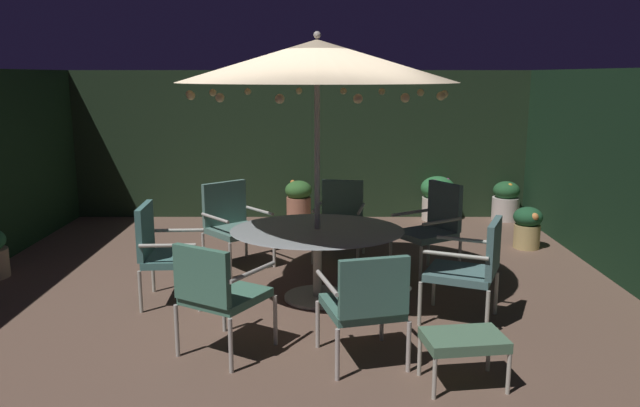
{
  "coord_description": "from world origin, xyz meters",
  "views": [
    {
      "loc": [
        0.31,
        -6.16,
        2.26
      ],
      "look_at": [
        0.29,
        0.23,
        0.94
      ],
      "focal_mm": 35.03,
      "sensor_mm": 36.0,
      "label": 1
    }
  ],
  "objects_px": {
    "potted_plant_back_center": "(530,226)",
    "patio_chair_north": "(436,224)",
    "patio_chair_east": "(235,220)",
    "patio_chair_southeast": "(165,247)",
    "potted_plant_right_far": "(440,197)",
    "patio_dining_table": "(320,242)",
    "ottoman_footrest": "(467,342)",
    "patio_chair_southwest": "(368,301)",
    "patio_chair_west": "(475,265)",
    "patio_chair_northeast": "(343,215)",
    "patio_chair_south": "(220,290)",
    "potted_plant_front_corner": "(301,200)",
    "potted_plant_left_far": "(509,201)",
    "patio_umbrella": "(320,61)"
  },
  "relations": [
    {
      "from": "patio_chair_east",
      "to": "potted_plant_left_far",
      "type": "bearing_deg",
      "value": 30.85
    },
    {
      "from": "potted_plant_left_far",
      "to": "patio_chair_northeast",
      "type": "bearing_deg",
      "value": -142.88
    },
    {
      "from": "potted_plant_right_far",
      "to": "potted_plant_back_center",
      "type": "relative_size",
      "value": 1.26
    },
    {
      "from": "patio_dining_table",
      "to": "patio_chair_west",
      "type": "height_order",
      "value": "patio_chair_west"
    },
    {
      "from": "potted_plant_back_center",
      "to": "patio_umbrella",
      "type": "bearing_deg",
      "value": -145.41
    },
    {
      "from": "patio_umbrella",
      "to": "potted_plant_front_corner",
      "type": "distance_m",
      "value": 3.91
    },
    {
      "from": "patio_chair_north",
      "to": "potted_plant_left_far",
      "type": "bearing_deg",
      "value": 58.96
    },
    {
      "from": "patio_chair_east",
      "to": "patio_chair_west",
      "type": "bearing_deg",
      "value": -36.1
    },
    {
      "from": "patio_chair_southwest",
      "to": "patio_chair_west",
      "type": "height_order",
      "value": "patio_chair_west"
    },
    {
      "from": "potted_plant_back_center",
      "to": "patio_chair_north",
      "type": "bearing_deg",
      "value": -143.08
    },
    {
      "from": "patio_chair_north",
      "to": "patio_chair_south",
      "type": "distance_m",
      "value": 3.01
    },
    {
      "from": "patio_chair_northeast",
      "to": "potted_plant_front_corner",
      "type": "distance_m",
      "value": 1.91
    },
    {
      "from": "patio_umbrella",
      "to": "patio_chair_south",
      "type": "height_order",
      "value": "patio_umbrella"
    },
    {
      "from": "patio_chair_southwest",
      "to": "patio_chair_west",
      "type": "bearing_deg",
      "value": 40.41
    },
    {
      "from": "patio_dining_table",
      "to": "potted_plant_front_corner",
      "type": "bearing_deg",
      "value": 95.2
    },
    {
      "from": "patio_chair_east",
      "to": "patio_chair_southeast",
      "type": "distance_m",
      "value": 1.37
    },
    {
      "from": "patio_dining_table",
      "to": "ottoman_footrest",
      "type": "relative_size",
      "value": 2.79
    },
    {
      "from": "patio_chair_west",
      "to": "patio_chair_southwest",
      "type": "bearing_deg",
      "value": -139.59
    },
    {
      "from": "patio_dining_table",
      "to": "potted_plant_front_corner",
      "type": "height_order",
      "value": "patio_dining_table"
    },
    {
      "from": "patio_dining_table",
      "to": "patio_chair_northeast",
      "type": "bearing_deg",
      "value": 79.52
    },
    {
      "from": "patio_chair_south",
      "to": "patio_chair_southwest",
      "type": "xyz_separation_m",
      "value": [
        1.18,
        -0.18,
        -0.03
      ]
    },
    {
      "from": "ottoman_footrest",
      "to": "potted_plant_left_far",
      "type": "xyz_separation_m",
      "value": [
        1.88,
        5.37,
        -0.03
      ]
    },
    {
      "from": "patio_chair_north",
      "to": "potted_plant_right_far",
      "type": "bearing_deg",
      "value": 78.4
    },
    {
      "from": "patio_chair_north",
      "to": "patio_chair_southeast",
      "type": "bearing_deg",
      "value": -162.47
    },
    {
      "from": "patio_chair_northeast",
      "to": "patio_chair_east",
      "type": "bearing_deg",
      "value": -165.0
    },
    {
      "from": "patio_chair_east",
      "to": "potted_plant_left_far",
      "type": "xyz_separation_m",
      "value": [
        3.98,
        2.38,
        -0.24
      ]
    },
    {
      "from": "patio_chair_northeast",
      "to": "patio_chair_south",
      "type": "distance_m",
      "value": 3.04
    },
    {
      "from": "patio_chair_east",
      "to": "ottoman_footrest",
      "type": "bearing_deg",
      "value": -54.91
    },
    {
      "from": "patio_dining_table",
      "to": "patio_chair_north",
      "type": "relative_size",
      "value": 1.67
    },
    {
      "from": "patio_chair_east",
      "to": "patio_chair_southwest",
      "type": "xyz_separation_m",
      "value": [
        1.4,
        -2.67,
        -0.02
      ]
    },
    {
      "from": "patio_chair_east",
      "to": "potted_plant_back_center",
      "type": "bearing_deg",
      "value": 11.02
    },
    {
      "from": "patio_chair_east",
      "to": "patio_chair_south",
      "type": "height_order",
      "value": "patio_chair_east"
    },
    {
      "from": "patio_chair_north",
      "to": "patio_chair_northeast",
      "type": "height_order",
      "value": "patio_chair_north"
    },
    {
      "from": "patio_chair_east",
      "to": "potted_plant_back_center",
      "type": "xyz_separation_m",
      "value": [
        3.79,
        0.74,
        -0.25
      ]
    },
    {
      "from": "patio_chair_southeast",
      "to": "potted_plant_left_far",
      "type": "xyz_separation_m",
      "value": [
        4.51,
        3.64,
        -0.25
      ]
    },
    {
      "from": "patio_chair_southeast",
      "to": "potted_plant_front_corner",
      "type": "height_order",
      "value": "patio_chair_southeast"
    },
    {
      "from": "patio_chair_southeast",
      "to": "patio_chair_south",
      "type": "distance_m",
      "value": 1.45
    },
    {
      "from": "patio_umbrella",
      "to": "patio_chair_southwest",
      "type": "distance_m",
      "value": 2.41
    },
    {
      "from": "patio_chair_southeast",
      "to": "patio_chair_south",
      "type": "xyz_separation_m",
      "value": [
        0.75,
        -1.24,
        -0.0
      ]
    },
    {
      "from": "patio_chair_southwest",
      "to": "patio_chair_west",
      "type": "distance_m",
      "value": 1.37
    },
    {
      "from": "ottoman_footrest",
      "to": "potted_plant_front_corner",
      "type": "xyz_separation_m",
      "value": [
        -1.39,
        5.15,
        0.02
      ]
    },
    {
      "from": "patio_chair_north",
      "to": "patio_chair_southeast",
      "type": "distance_m",
      "value": 3.01
    },
    {
      "from": "patio_dining_table",
      "to": "patio_chair_west",
      "type": "relative_size",
      "value": 1.79
    },
    {
      "from": "patio_dining_table",
      "to": "potted_plant_right_far",
      "type": "height_order",
      "value": "patio_dining_table"
    },
    {
      "from": "patio_umbrella",
      "to": "patio_chair_east",
      "type": "relative_size",
      "value": 2.71
    },
    {
      "from": "patio_chair_west",
      "to": "patio_umbrella",
      "type": "bearing_deg",
      "value": 156.85
    },
    {
      "from": "patio_chair_southeast",
      "to": "potted_plant_front_corner",
      "type": "distance_m",
      "value": 3.64
    },
    {
      "from": "patio_chair_north",
      "to": "patio_dining_table",
      "type": "bearing_deg",
      "value": -148.14
    },
    {
      "from": "patio_chair_north",
      "to": "potted_plant_front_corner",
      "type": "height_order",
      "value": "patio_chair_north"
    },
    {
      "from": "ottoman_footrest",
      "to": "potted_plant_left_far",
      "type": "distance_m",
      "value": 5.69
    }
  ]
}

